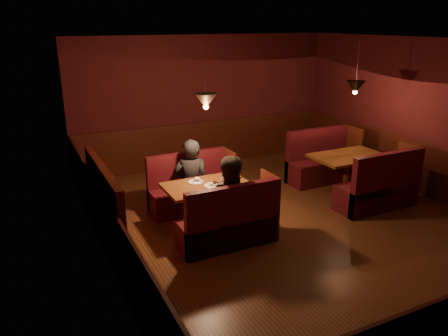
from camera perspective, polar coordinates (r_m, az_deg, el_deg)
name	(u,v)px	position (r m, az deg, el deg)	size (l,w,h in m)	color
room	(277,163)	(6.91, 6.99, 0.64)	(6.02, 7.02, 2.92)	#522E18
main_table	(208,194)	(6.97, -2.12, -3.41)	(1.34, 0.82, 0.94)	brown
main_bench_far	(191,191)	(7.72, -4.30, -3.08)	(1.48, 0.53, 1.01)	black
main_bench_near	(230,226)	(6.44, 0.82, -7.62)	(1.48, 0.53, 1.01)	black
second_table	(348,165)	(8.61, 15.88, 0.34)	(1.37, 0.87, 0.77)	brown
second_bench_far	(321,164)	(9.28, 12.60, 0.47)	(1.51, 0.57, 1.08)	black
second_bench_near	(380,190)	(8.15, 19.68, -2.78)	(1.51, 0.57, 1.08)	black
diner_a	(191,167)	(7.41, -4.33, 0.19)	(0.61, 0.40, 1.66)	black
diner_b	(234,189)	(6.36, 1.31, -2.79)	(0.82, 0.64, 1.69)	#332D24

